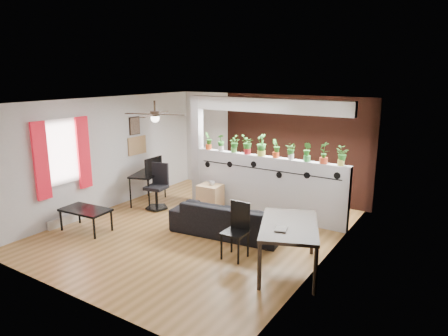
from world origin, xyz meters
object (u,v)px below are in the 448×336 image
potted_plant_0 (209,140)px  folding_chair (238,225)px  cup (212,183)px  dining_table (289,229)px  potted_plant_4 (261,144)px  computer_desk (148,175)px  potted_plant_2 (234,144)px  potted_plant_7 (307,151)px  cube_shelf (210,198)px  potted_plant_5 (276,148)px  potted_plant_8 (324,152)px  coffee_table (86,211)px  potted_plant_3 (247,144)px  potted_plant_6 (291,150)px  office_chair (158,189)px  sofa (228,219)px  potted_plant_1 (221,142)px  ceiling_fan (155,115)px  potted_plant_9 (341,155)px

potted_plant_0 → folding_chair: size_ratio=0.41×
cup → dining_table: (2.63, -1.69, 0.04)m
potted_plant_4 → computer_desk: bearing=-164.5°
potted_plant_2 → potted_plant_4: (0.70, -0.00, 0.05)m
potted_plant_7 → cube_shelf: bearing=-168.8°
potted_plant_4 → potted_plant_5: bearing=0.0°
potted_plant_8 → coffee_table: potted_plant_8 is taller
potted_plant_5 → potted_plant_2: bearing=180.0°
potted_plant_3 → potted_plant_6: potted_plant_3 is taller
office_chair → cube_shelf: bearing=25.2°
dining_table → cup: bearing=147.3°
potted_plant_3 → potted_plant_6: bearing=0.0°
potted_plant_5 → coffee_table: size_ratio=0.39×
potted_plant_8 → sofa: 2.34m
sofa → dining_table: (1.62, -0.77, 0.40)m
cup → office_chair: 1.31m
potted_plant_1 → potted_plant_6: potted_plant_1 is taller
potted_plant_2 → potted_plant_8: potted_plant_8 is taller
folding_chair → office_chair: bearing=157.9°
potted_plant_8 → potted_plant_4: bearing=-180.0°
potted_plant_3 → coffee_table: bearing=-128.0°
potted_plant_1 → ceiling_fan: bearing=-101.6°
cube_shelf → office_chair: 1.26m
potted_plant_5 → potted_plant_6: bearing=0.0°
potted_plant_3 → computer_desk: 2.62m
potted_plant_6 → dining_table: 2.45m
potted_plant_0 → potted_plant_1: bearing=0.0°
ceiling_fan → potted_plant_4: 2.40m
computer_desk → dining_table: bearing=-17.6°
potted_plant_3 → potted_plant_4: potted_plant_4 is taller
potted_plant_0 → office_chair: size_ratio=0.38×
potted_plant_3 → potted_plant_7: potted_plant_3 is taller
potted_plant_6 → cup: bearing=-166.3°
ceiling_fan → potted_plant_3: 2.22m
potted_plant_4 → ceiling_fan: bearing=-128.4°
potted_plant_4 → cup: (-1.03, -0.42, -0.93)m
potted_plant_2 → potted_plant_7: 1.76m
potted_plant_1 → sofa: potted_plant_1 is taller
potted_plant_6 → potted_plant_8: size_ratio=0.80×
potted_plant_1 → cube_shelf: 1.31m
potted_plant_7 → sofa: size_ratio=0.19×
potted_plant_4 → potted_plant_3: bearing=180.0°
potted_plant_0 → office_chair: potted_plant_0 is taller
potted_plant_2 → cup: (-0.32, -0.42, -0.88)m
potted_plant_0 → cup: (0.38, -0.42, -0.89)m
ceiling_fan → coffee_table: bearing=-138.3°
potted_plant_0 → potted_plant_9: (3.16, 0.00, -0.01)m
dining_table → coffee_table: bearing=-171.0°
office_chair → potted_plant_0: bearing=50.0°
potted_plant_1 → potted_plant_2: size_ratio=1.00×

